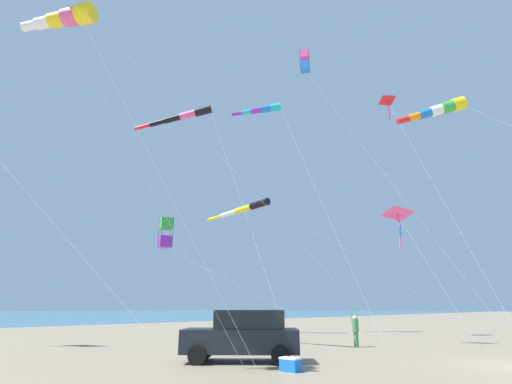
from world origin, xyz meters
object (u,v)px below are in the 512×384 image
at_px(kite_delta_striped_overhead, 388,101).
at_px(kite_delta_rainbow_low_near, 398,214).
at_px(person_child_grey_jacket, 355,328).
at_px(kite_windsock_white_trailing, 67,18).
at_px(kite_windsock_long_streamer_left, 263,110).
at_px(kite_box_small_distant, 305,61).
at_px(kite_windsock_purple_drifting, 245,209).
at_px(kite_windsock_orange_high_right, 183,116).
at_px(cooler_box, 290,364).
at_px(parked_car, 243,335).
at_px(kite_box_checkered_midright, 166,233).
at_px(kite_windsock_blue_topmost, 440,110).

distance_m(kite_delta_striped_overhead, kite_delta_rainbow_low_near, 11.47).
bearing_deg(person_child_grey_jacket, kite_windsock_white_trailing, -107.07).
bearing_deg(person_child_grey_jacket, kite_windsock_long_streamer_left, 152.24).
relative_size(kite_box_small_distant, kite_windsock_long_streamer_left, 1.11).
bearing_deg(kite_windsock_purple_drifting, person_child_grey_jacket, 39.57).
distance_m(person_child_grey_jacket, kite_delta_rainbow_low_near, 7.32).
bearing_deg(person_child_grey_jacket, kite_windsock_orange_high_right, -179.56).
distance_m(kite_box_small_distant, kite_windsock_long_streamer_left, 6.06).
bearing_deg(kite_windsock_long_streamer_left, cooler_box, -49.52).
height_order(person_child_grey_jacket, kite_windsock_long_streamer_left, kite_windsock_long_streamer_left).
distance_m(parked_car, kite_windsock_orange_high_right, 23.52).
height_order(kite_windsock_orange_high_right, kite_windsock_long_streamer_left, kite_windsock_long_streamer_left).
xyz_separation_m(kite_windsock_white_trailing, kite_windsock_long_streamer_left, (-5.71, 20.01, 6.41)).
xyz_separation_m(kite_windsock_white_trailing, kite_delta_striped_overhead, (4.85, 22.58, 4.56)).
bearing_deg(parked_car, kite_delta_striped_overhead, 86.11).
bearing_deg(kite_windsock_long_streamer_left, kite_box_small_distant, -15.46).
relative_size(cooler_box, kite_delta_striped_overhead, 0.03).
distance_m(person_child_grey_jacket, kite_box_small_distant, 21.21).
relative_size(parked_car, cooler_box, 7.27).
bearing_deg(kite_delta_striped_overhead, kite_box_checkered_midright, -132.44).
relative_size(person_child_grey_jacket, kite_windsock_purple_drifting, 0.13).
xyz_separation_m(kite_windsock_white_trailing, kite_delta_rainbow_low_near, (6.28, 17.74, -5.74)).
bearing_deg(parked_car, kite_windsock_orange_high_right, 150.47).
height_order(cooler_box, kite_box_checkered_midright, kite_box_checkered_midright).
bearing_deg(kite_windsock_white_trailing, kite_windsock_long_streamer_left, 105.91).
distance_m(kite_windsock_purple_drifting, kite_windsock_blue_topmost, 13.91).
distance_m(kite_delta_rainbow_low_near, kite_box_checkered_midright, 14.57).
xyz_separation_m(person_child_grey_jacket, kite_box_small_distant, (-4.63, 3.83, 20.35)).
bearing_deg(kite_windsock_purple_drifting, cooler_box, -38.89).
relative_size(kite_windsock_white_trailing, kite_windsock_long_streamer_left, 0.67).
xyz_separation_m(kite_windsock_long_streamer_left, kite_box_checkered_midright, (-0.58, -9.61, -12.84)).
bearing_deg(kite_windsock_long_streamer_left, parked_car, -54.83).
distance_m(kite_windsock_white_trailing, kite_windsock_purple_drifting, 12.36).
bearing_deg(kite_box_checkered_midright, kite_box_small_distant, 52.66).
xyz_separation_m(kite_delta_rainbow_low_near, kite_box_checkered_midright, (-12.57, -7.34, -0.69)).
distance_m(parked_car, cooler_box, 2.84).
distance_m(cooler_box, kite_windsock_long_streamer_left, 26.80).
bearing_deg(parked_car, kite_box_checkered_midright, 159.16).
distance_m(kite_box_small_distant, kite_delta_rainbow_low_near, 15.38).
relative_size(parked_car, kite_box_small_distant, 0.20).
height_order(kite_windsock_orange_high_right, kite_delta_striped_overhead, kite_windsock_orange_high_right).
distance_m(kite_delta_striped_overhead, kite_windsock_long_streamer_left, 11.02).
relative_size(person_child_grey_jacket, kite_windsock_long_streamer_left, 0.08).
relative_size(kite_windsock_white_trailing, kite_windsock_blue_topmost, 0.83).
distance_m(kite_windsock_orange_high_right, kite_delta_rainbow_low_near, 20.01).
relative_size(kite_delta_striped_overhead, kite_box_small_distant, 0.81).
xyz_separation_m(person_child_grey_jacket, kite_windsock_long_streamer_left, (-10.20, 5.37, 18.53)).
distance_m(parked_car, kite_windsock_white_trailing, 14.27).
xyz_separation_m(kite_windsock_orange_high_right, kite_windsock_purple_drifting, (10.31, -3.57, -10.73)).
xyz_separation_m(kite_box_small_distant, kite_delta_rainbow_low_near, (6.42, -0.73, -13.96)).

